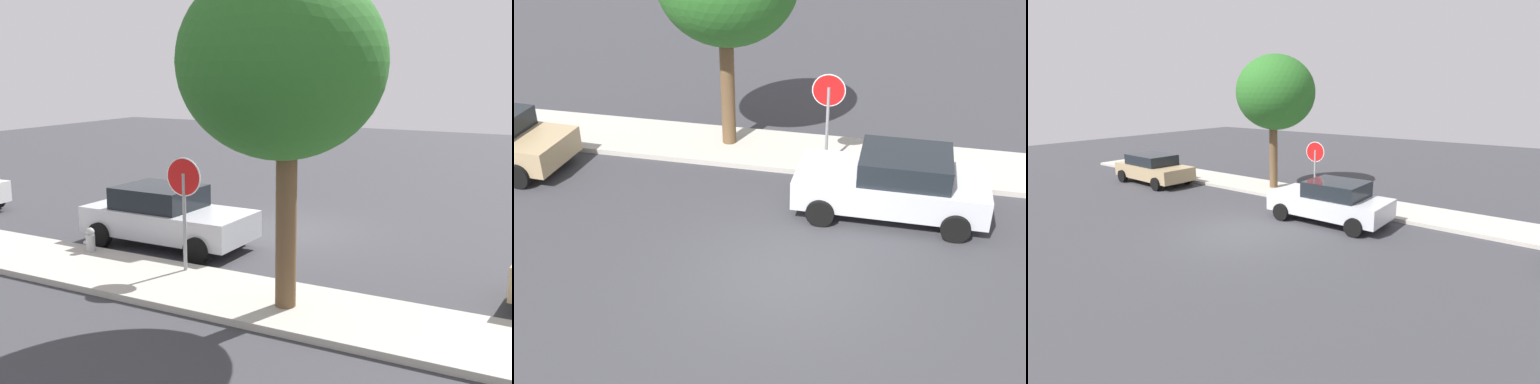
{
  "view_description": "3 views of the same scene",
  "coord_description": "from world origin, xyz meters",
  "views": [
    {
      "loc": [
        -7.74,
        15.53,
        4.5
      ],
      "look_at": [
        -0.2,
        1.87,
        1.43
      ],
      "focal_mm": 45.0,
      "sensor_mm": 36.0,
      "label": 1
    },
    {
      "loc": [
        1.95,
        -10.37,
        7.7
      ],
      "look_at": [
        -0.59,
        0.9,
        1.24
      ],
      "focal_mm": 45.0,
      "sensor_mm": 36.0,
      "label": 2
    },
    {
      "loc": [
        8.73,
        -9.42,
        4.6
      ],
      "look_at": [
        0.39,
        1.95,
        1.06
      ],
      "focal_mm": 28.0,
      "sensor_mm": 36.0,
      "label": 3
    }
  ],
  "objects": [
    {
      "name": "street_tree_near_corner",
      "position": [
        -2.71,
        5.52,
        4.54
      ],
      "size": [
        3.65,
        3.65,
        6.27
      ],
      "color": "brown",
      "rests_on": "ground_plane"
    },
    {
      "name": "ground_plane",
      "position": [
        0.0,
        0.0,
        0.0
      ],
      "size": [
        60.0,
        60.0,
        0.0
      ],
      "primitive_type": "plane",
      "color": "#38383D"
    },
    {
      "name": "fire_hydrant",
      "position": [
        2.91,
        4.46,
        0.36
      ],
      "size": [
        0.3,
        0.22,
        0.72
      ],
      "color": "#A5A5A8",
      "rests_on": "ground_plane"
    },
    {
      "name": "parked_car_silver",
      "position": [
        1.88,
        2.78,
        0.77
      ],
      "size": [
        4.32,
        2.12,
        1.53
      ],
      "color": "silver",
      "rests_on": "ground_plane"
    },
    {
      "name": "stop_sign",
      "position": [
        0.07,
        4.56,
        1.81
      ],
      "size": [
        0.84,
        0.08,
        2.61
      ],
      "color": "gray",
      "rests_on": "ground_plane"
    },
    {
      "name": "sidewalk_curb",
      "position": [
        0.0,
        5.29,
        0.07
      ],
      "size": [
        32.0,
        2.33,
        0.14
      ],
      "primitive_type": "cube",
      "color": "#B2ADA3",
      "rests_on": "ground_plane"
    }
  ]
}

